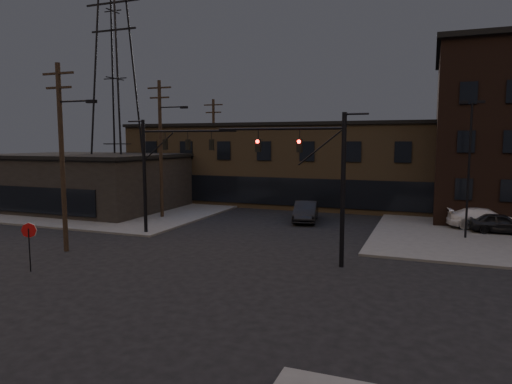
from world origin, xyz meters
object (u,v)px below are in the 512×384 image
Objects in this scene: stop_sign at (29,235)px; parked_car_lot_a at (501,223)px; traffic_signal_far at (160,163)px; traffic_signal_near at (321,172)px; parked_car_lot_b at (484,218)px; car_crossing at (306,211)px.

parked_car_lot_a is (23.39, 18.50, -1.00)m from stop_sign.
traffic_signal_far is at bearing 110.42° from parked_car_lot_a.
traffic_signal_near is 16.18m from parked_car_lot_a.
parked_car_lot_b is 1.03× the size of car_crossing.
traffic_signal_near is 3.23× the size of stop_sign.
traffic_signal_near is 16.72m from parked_car_lot_b.
traffic_signal_near is 1.96× the size of parked_car_lot_a.
stop_sign is 21.11m from car_crossing.
stop_sign is at bearing 127.70° from parked_car_lot_a.
parked_car_lot_a is at bearing 50.12° from traffic_signal_near.
car_crossing is at bearing 87.60° from parked_car_lot_a.
traffic_signal_far reaches higher than parked_car_lot_b.
parked_car_lot_a is 0.81× the size of car_crossing.
traffic_signal_near is 1.00× the size of traffic_signal_far.
stop_sign is 0.49× the size of car_crossing.
parked_car_lot_b is (-0.91, 1.41, 0.06)m from parked_car_lot_a.
car_crossing is (9.28, 18.93, -1.02)m from stop_sign.
traffic_signal_near reaches higher than stop_sign.
traffic_signal_near is 1.59× the size of car_crossing.
traffic_signal_near is 12.57m from traffic_signal_far.
parked_car_lot_b is (21.20, 9.92, -4.11)m from traffic_signal_far.
parked_car_lot_a is at bearing 38.33° from stop_sign.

